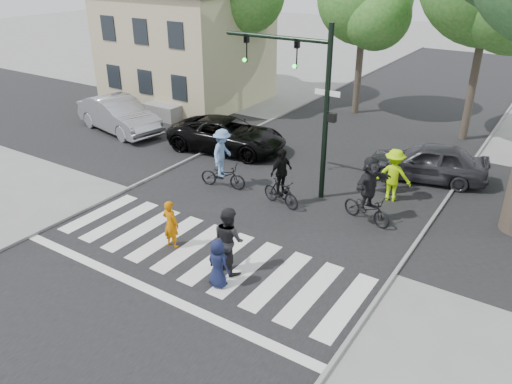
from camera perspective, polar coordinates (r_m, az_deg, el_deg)
ground at (r=14.16m, az=-8.47°, el=-8.68°), size 120.00×120.00×0.00m
road_stem at (r=17.63m, az=2.20°, el=-1.07°), size 10.00×70.00×0.01m
road_cross at (r=20.03m, az=6.65°, el=2.16°), size 70.00×10.00×0.01m
curb_left at (r=20.42m, az=-10.02°, el=2.54°), size 0.10×70.00×0.10m
curb_right at (r=15.95m, az=17.98°, el=-5.33°), size 0.10×70.00×0.10m
crosswalk at (r=14.57m, az=-6.76°, el=-7.46°), size 10.00×3.85×0.01m
traffic_signal at (r=17.12m, az=5.58°, el=11.92°), size 4.45×0.29×6.00m
bg_tree_2 at (r=27.10m, az=12.67°, el=20.50°), size 5.04×4.80×8.40m
house at (r=30.11m, az=-8.05°, el=17.50°), size 8.40×8.10×8.82m
pedestrian_woman at (r=14.84m, az=-9.72°, el=-3.63°), size 0.55×0.36×1.51m
pedestrian_child at (r=13.04m, az=-4.39°, el=-8.12°), size 0.71×0.50×1.38m
pedestrian_adult at (r=13.51m, az=-3.13°, el=-5.45°), size 1.12×1.00×1.90m
cyclist_left at (r=18.36m, az=-3.84°, el=3.36°), size 1.88×1.27×2.27m
cyclist_mid at (r=17.02m, az=2.89°, el=1.07°), size 1.66×1.04×2.09m
cyclist_right at (r=16.29m, az=12.76°, el=-0.16°), size 1.88×1.74×2.26m
car_suv at (r=22.07m, az=-3.27°, el=6.54°), size 5.51×3.18×1.44m
car_silver at (r=25.43m, az=-15.40°, el=8.51°), size 5.32×2.72×1.67m
car_grey at (r=20.15m, az=19.07°, el=3.30°), size 4.65×2.71×1.49m
bystander_hivis at (r=17.99m, az=15.43°, el=1.86°), size 1.34×0.91×1.91m
bystander_dark at (r=18.66m, az=15.27°, el=2.14°), size 0.64×0.51×1.54m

